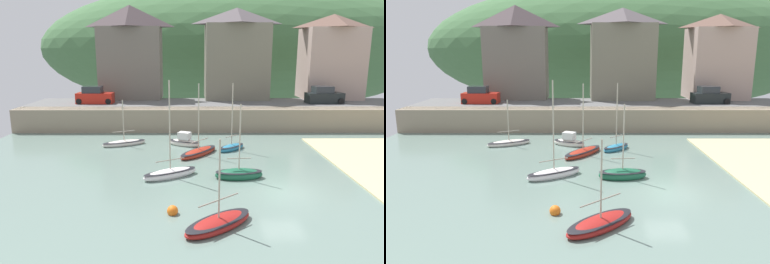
# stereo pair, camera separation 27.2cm
# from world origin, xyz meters

# --- Properties ---
(quay_seawall) EXTENTS (48.00, 9.40, 2.40)m
(quay_seawall) POSITION_xyz_m (0.00, 17.50, 1.36)
(quay_seawall) COLOR gray
(quay_seawall) RESTS_ON ground
(hillside_backdrop) EXTENTS (80.00, 44.00, 25.10)m
(hillside_backdrop) POSITION_xyz_m (4.58, 55.20, 8.79)
(hillside_backdrop) COLOR #426E40
(hillside_backdrop) RESTS_ON ground
(waterfront_building_left) EXTENTS (7.79, 4.83, 11.29)m
(waterfront_building_left) POSITION_xyz_m (-13.00, 25.20, 8.15)
(waterfront_building_left) COLOR #6B6359
(waterfront_building_left) RESTS_ON ground
(waterfront_building_centre) EXTENTS (7.95, 5.92, 10.97)m
(waterfront_building_centre) POSITION_xyz_m (0.05, 25.20, 7.96)
(waterfront_building_centre) COLOR #706C5B
(waterfront_building_centre) RESTS_ON ground
(waterfront_building_right) EXTENTS (7.21, 5.76, 10.25)m
(waterfront_building_right) POSITION_xyz_m (11.91, 25.20, 7.59)
(waterfront_building_right) COLOR tan
(waterfront_building_right) RESTS_ON ground
(dinghy_open_wooden) EXTENTS (3.89, 2.80, 6.62)m
(dinghy_open_wooden) POSITION_xyz_m (-6.99, 2.61, 0.28)
(dinghy_open_wooden) COLOR white
(dinghy_open_wooden) RESTS_ON ground
(sailboat_blue_trim) EXTENTS (4.01, 3.64, 4.49)m
(sailboat_blue_trim) POSITION_xyz_m (-4.30, -4.37, 0.23)
(sailboat_blue_trim) COLOR maroon
(sailboat_blue_trim) RESTS_ON ground
(sailboat_nearest_shore) EXTENTS (4.00, 2.61, 4.23)m
(sailboat_nearest_shore) POSITION_xyz_m (-11.57, 10.95, 0.22)
(sailboat_nearest_shore) COLOR silver
(sailboat_nearest_shore) RESTS_ON ground
(fishing_boat_green) EXTENTS (2.82, 2.73, 5.81)m
(fishing_boat_green) POSITION_xyz_m (-2.14, 9.36, 0.26)
(fishing_boat_green) COLOR teal
(fishing_boat_green) RESTS_ON ground
(rowboat_small_beached) EXTENTS (3.29, 1.56, 5.14)m
(rowboat_small_beached) POSITION_xyz_m (-2.43, 2.43, 0.28)
(rowboat_small_beached) COLOR #1A593C
(rowboat_small_beached) RESTS_ON ground
(sailboat_far_left) EXTENTS (3.16, 2.26, 1.38)m
(sailboat_far_left) POSITION_xyz_m (-6.17, 10.85, 0.33)
(sailboat_far_left) COLOR silver
(sailboat_far_left) RESTS_ON ground
(sailboat_white_hull) EXTENTS (3.72, 4.22, 5.92)m
(sailboat_white_hull) POSITION_xyz_m (-4.98, 7.87, 0.24)
(sailboat_white_hull) COLOR #A62A1A
(sailboat_white_hull) RESTS_ON ground
(parked_car_near_slipway) EXTENTS (4.11, 1.82, 1.95)m
(parked_car_near_slipway) POSITION_xyz_m (-16.58, 20.70, 3.20)
(parked_car_near_slipway) COLOR red
(parked_car_near_slipway) RESTS_ON ground
(parked_car_by_wall) EXTENTS (4.22, 2.01, 1.95)m
(parked_car_by_wall) POSITION_xyz_m (9.71, 20.70, 3.20)
(parked_car_by_wall) COLOR black
(parked_car_by_wall) RESTS_ON ground
(mooring_buoy) EXTENTS (0.58, 0.58, 0.58)m
(mooring_buoy) POSITION_xyz_m (-6.57, -2.93, 0.18)
(mooring_buoy) COLOR orange
(mooring_buoy) RESTS_ON ground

